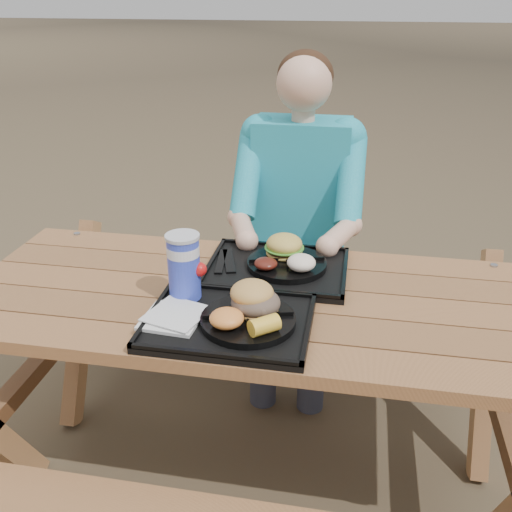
# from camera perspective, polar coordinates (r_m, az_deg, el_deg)

# --- Properties ---
(ground) EXTENTS (60.00, 60.00, 0.00)m
(ground) POSITION_cam_1_polar(r_m,az_deg,el_deg) (2.20, 0.00, -21.16)
(ground) COLOR #999999
(ground) RESTS_ON ground
(picnic_table) EXTENTS (1.80, 1.49, 0.75)m
(picnic_table) POSITION_cam_1_polar(r_m,az_deg,el_deg) (1.95, 0.00, -13.55)
(picnic_table) COLOR #999999
(picnic_table) RESTS_ON ground
(tray_near) EXTENTS (0.45, 0.35, 0.02)m
(tray_near) POSITION_cam_1_polar(r_m,az_deg,el_deg) (1.58, -2.72, -6.75)
(tray_near) COLOR black
(tray_near) RESTS_ON picnic_table
(tray_far) EXTENTS (0.45, 0.35, 0.02)m
(tray_far) POSITION_cam_1_polar(r_m,az_deg,el_deg) (1.86, 2.13, -1.40)
(tray_far) COLOR black
(tray_far) RESTS_ON picnic_table
(plate_near) EXTENTS (0.26, 0.26, 0.02)m
(plate_near) POSITION_cam_1_polar(r_m,az_deg,el_deg) (1.55, -0.79, -6.43)
(plate_near) COLOR black
(plate_near) RESTS_ON tray_near
(plate_far) EXTENTS (0.26, 0.26, 0.02)m
(plate_far) POSITION_cam_1_polar(r_m,az_deg,el_deg) (1.86, 3.10, -0.79)
(plate_far) COLOR black
(plate_far) RESTS_ON tray_far
(napkin_stack) EXTENTS (0.17, 0.17, 0.02)m
(napkin_stack) POSITION_cam_1_polar(r_m,az_deg,el_deg) (1.59, -8.36, -6.04)
(napkin_stack) COLOR silver
(napkin_stack) RESTS_ON tray_near
(soda_cup) EXTENTS (0.09, 0.09, 0.19)m
(soda_cup) POSITION_cam_1_polar(r_m,az_deg,el_deg) (1.66, -7.21, -1.20)
(soda_cup) COLOR #192EBD
(soda_cup) RESTS_ON tray_near
(condiment_bbq) EXTENTS (0.05, 0.05, 0.03)m
(condiment_bbq) POSITION_cam_1_polar(r_m,az_deg,el_deg) (1.67, -1.47, -3.82)
(condiment_bbq) COLOR black
(condiment_bbq) RESTS_ON tray_near
(condiment_mustard) EXTENTS (0.05, 0.05, 0.03)m
(condiment_mustard) POSITION_cam_1_polar(r_m,az_deg,el_deg) (1.66, 0.05, -3.88)
(condiment_mustard) COLOR yellow
(condiment_mustard) RESTS_ON tray_near
(sandwich) EXTENTS (0.13, 0.13, 0.13)m
(sandwich) POSITION_cam_1_polar(r_m,az_deg,el_deg) (1.54, -0.03, -3.41)
(sandwich) COLOR #CE9448
(sandwich) RESTS_ON plate_near
(mac_cheese) EXTENTS (0.09, 0.09, 0.05)m
(mac_cheese) POSITION_cam_1_polar(r_m,az_deg,el_deg) (1.50, -2.95, -6.24)
(mac_cheese) COLOR #F59740
(mac_cheese) RESTS_ON plate_near
(corn_cob) EXTENTS (0.11, 0.11, 0.05)m
(corn_cob) POSITION_cam_1_polar(r_m,az_deg,el_deg) (1.47, 0.84, -6.93)
(corn_cob) COLOR yellow
(corn_cob) RESTS_ON plate_near
(cutlery_far) EXTENTS (0.08, 0.18, 0.01)m
(cutlery_far) POSITION_cam_1_polar(r_m,az_deg,el_deg) (1.90, -2.71, -0.46)
(cutlery_far) COLOR black
(cutlery_far) RESTS_ON tray_far
(burger) EXTENTS (0.12, 0.12, 0.11)m
(burger) POSITION_cam_1_polar(r_m,az_deg,el_deg) (1.88, 2.86, 1.65)
(burger) COLOR gold
(burger) RESTS_ON plate_far
(baked_beans) EXTENTS (0.07, 0.07, 0.03)m
(baked_beans) POSITION_cam_1_polar(r_m,az_deg,el_deg) (1.80, 0.98, -0.77)
(baked_beans) COLOR #551911
(baked_beans) RESTS_ON plate_far
(potato_salad) EXTENTS (0.09, 0.09, 0.05)m
(potato_salad) POSITION_cam_1_polar(r_m,az_deg,el_deg) (1.79, 4.55, -0.67)
(potato_salad) COLOR white
(potato_salad) RESTS_ON plate_far
(diner) EXTENTS (0.48, 0.84, 1.28)m
(diner) POSITION_cam_1_polar(r_m,az_deg,el_deg) (2.42, 4.32, 1.91)
(diner) COLOR teal
(diner) RESTS_ON ground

